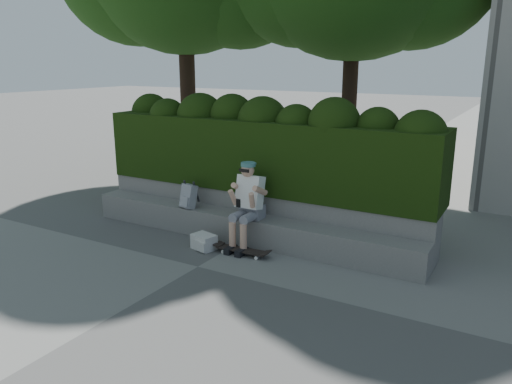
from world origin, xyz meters
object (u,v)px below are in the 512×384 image
Objects in this scene: person at (248,202)px; backpack_ground at (204,242)px; skateboard at (242,250)px; backpack_plaid at (188,196)px.

person reaches higher than backpack_ground.
backpack_ground reaches higher than skateboard.
backpack_plaid reaches higher than backpack_ground.
backpack_plaid is 1.01m from backpack_ground.
person is at bearing 12.80° from backpack_plaid.
person is 3.73× the size of backpack_ground.
skateboard is at bearing -74.50° from person.
person is at bearing 51.86° from backpack_ground.
backpack_ground is at bearing -20.75° from backpack_plaid.
skateboard is 1.52m from backpack_plaid.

